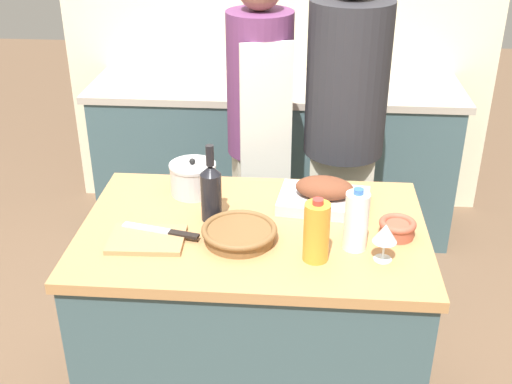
{
  "coord_description": "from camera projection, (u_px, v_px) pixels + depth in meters",
  "views": [
    {
      "loc": [
        0.17,
        -2.01,
        2.07
      ],
      "look_at": [
        0.0,
        0.12,
        0.96
      ],
      "focal_mm": 45.0,
      "sensor_mm": 36.0,
      "label": 1
    }
  ],
  "objects": [
    {
      "name": "back_counter",
      "position": [
        274.0,
        157.0,
        3.9
      ],
      "size": [
        2.15,
        0.6,
        0.91
      ],
      "color": "#3D565B",
      "rests_on": "ground_plane"
    },
    {
      "name": "condiment_bottle_tall",
      "position": [
        353.0,
        72.0,
        3.66
      ],
      "size": [
        0.06,
        0.06,
        0.17
      ],
      "color": "#B28E2D",
      "rests_on": "back_counter"
    },
    {
      "name": "person_cook_aproned",
      "position": [
        260.0,
        126.0,
        3.07
      ],
      "size": [
        0.31,
        0.34,
        1.67
      ],
      "rotation": [
        0.0,
        0.0,
        0.29
      ],
      "color": "beige",
      "rests_on": "ground_plane"
    },
    {
      "name": "cutting_board",
      "position": [
        147.0,
        239.0,
        2.24
      ],
      "size": [
        0.27,
        0.2,
        0.02
      ],
      "color": "#AD7F51",
      "rests_on": "kitchen_island"
    },
    {
      "name": "juice_jug",
      "position": [
        316.0,
        232.0,
        2.1
      ],
      "size": [
        0.09,
        0.09,
        0.23
      ],
      "color": "orange",
      "rests_on": "kitchen_island"
    },
    {
      "name": "mixing_bowl",
      "position": [
        397.0,
        228.0,
        2.26
      ],
      "size": [
        0.13,
        0.13,
        0.06
      ],
      "color": "#A84C38",
      "rests_on": "kitchen_island"
    },
    {
      "name": "condiment_bottle_extra",
      "position": [
        341.0,
        70.0,
        3.62
      ],
      "size": [
        0.06,
        0.06,
        0.21
      ],
      "color": "#234C28",
      "rests_on": "back_counter"
    },
    {
      "name": "wine_bottle_green",
      "position": [
        211.0,
        191.0,
        2.34
      ],
      "size": [
        0.08,
        0.08,
        0.3
      ],
      "color": "black",
      "rests_on": "kitchen_island"
    },
    {
      "name": "condiment_bottle_short",
      "position": [
        265.0,
        69.0,
        3.66
      ],
      "size": [
        0.06,
        0.06,
        0.2
      ],
      "color": "maroon",
      "rests_on": "back_counter"
    },
    {
      "name": "person_cook_guest",
      "position": [
        344.0,
        127.0,
        2.99
      ],
      "size": [
        0.37,
        0.37,
        1.74
      ],
      "rotation": [
        0.0,
        0.0,
        -0.04
      ],
      "color": "beige",
      "rests_on": "ground_plane"
    },
    {
      "name": "roasting_pan",
      "position": [
        324.0,
        195.0,
        2.46
      ],
      "size": [
        0.37,
        0.27,
        0.12
      ],
      "color": "#BCBCC1",
      "rests_on": "kitchen_island"
    },
    {
      "name": "milk_jug",
      "position": [
        356.0,
        221.0,
        2.16
      ],
      "size": [
        0.08,
        0.08,
        0.23
      ],
      "color": "white",
      "rests_on": "kitchen_island"
    },
    {
      "name": "back_wall",
      "position": [
        279.0,
        8.0,
        3.83
      ],
      "size": [
        2.65,
        0.1,
        2.55
      ],
      "color": "beige",
      "rests_on": "ground_plane"
    },
    {
      "name": "knife_chef",
      "position": [
        163.0,
        231.0,
        2.27
      ],
      "size": [
        0.29,
        0.1,
        0.01
      ],
      "color": "#B7B7BC",
      "rests_on": "cutting_board"
    },
    {
      "name": "stock_pot",
      "position": [
        193.0,
        178.0,
        2.55
      ],
      "size": [
        0.19,
        0.19,
        0.15
      ],
      "color": "#B7B7BC",
      "rests_on": "kitchen_island"
    },
    {
      "name": "wicker_basket",
      "position": [
        239.0,
        233.0,
        2.24
      ],
      "size": [
        0.27,
        0.27,
        0.05
      ],
      "color": "brown",
      "rests_on": "kitchen_island"
    },
    {
      "name": "kitchen_island",
      "position": [
        254.0,
        322.0,
        2.54
      ],
      "size": [
        1.26,
        0.81,
        0.88
      ],
      "color": "#3D565B",
      "rests_on": "ground_plane"
    },
    {
      "name": "wine_glass_left",
      "position": [
        385.0,
        234.0,
        2.1
      ],
      "size": [
        0.08,
        0.08,
        0.14
      ],
      "color": "silver",
      "rests_on": "kitchen_island"
    }
  ]
}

